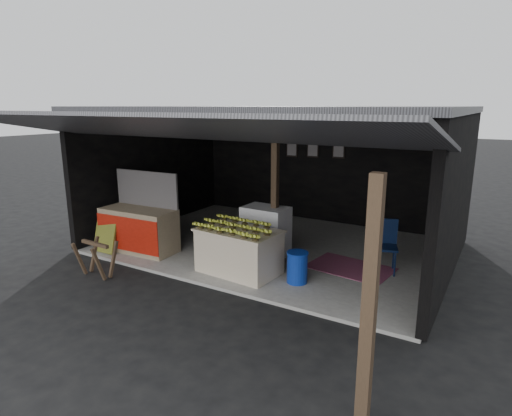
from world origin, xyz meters
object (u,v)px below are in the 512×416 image
Objects in this scene: white_crate at (266,231)px; sawhorse at (96,255)px; neighbor_stall at (139,228)px; plastic_chair at (385,241)px; water_barrel at (297,268)px; banana_table at (239,251)px.

white_crate is 3.26m from sawhorse.
neighbor_stall is 2.41× the size of sawhorse.
white_crate is at bearing 171.87° from plastic_chair.
water_barrel is at bearing 25.82° from sawhorse.
banana_table is 1.55× the size of white_crate.
banana_table is at bearing -2.29° from neighbor_stall.
water_barrel is at bearing -147.16° from plastic_chair.
sawhorse is 3.62m from water_barrel.
white_crate reaches higher than sawhorse.
banana_table is at bearing -173.68° from water_barrel.
neighbor_stall is at bearing -153.00° from white_crate.
banana_table is at bearing 33.49° from sawhorse.
white_crate is at bearing 22.18° from neighbor_stall.
white_crate is at bearing 97.61° from banana_table.
water_barrel is (3.56, 0.16, -0.23)m from neighbor_stall.
neighbor_stall is (-2.45, -0.04, 0.09)m from banana_table.
neighbor_stall reaches higher than water_barrel.
water_barrel is 1.77m from plastic_chair.
white_crate is 2.32m from plastic_chair.
water_barrel is at bearing 10.65° from banana_table.
neighbor_stall reaches higher than white_crate.
sawhorse is (-2.19, -1.37, -0.06)m from banana_table.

